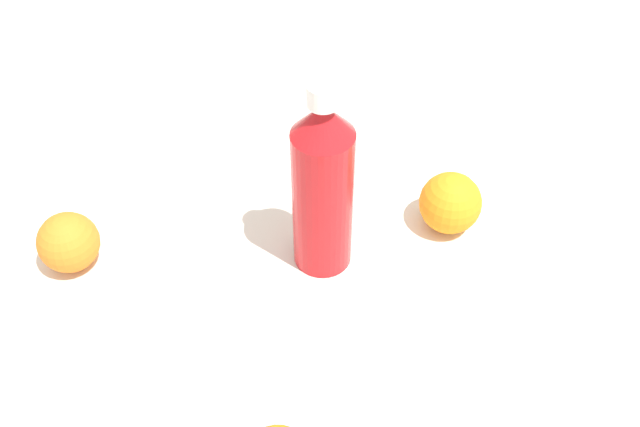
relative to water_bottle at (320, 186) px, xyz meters
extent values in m
plane|color=silver|center=(0.02, 0.00, -0.13)|extent=(2.40, 2.40, 0.00)
cylinder|color=red|center=(0.00, 0.00, -0.02)|extent=(0.07, 0.07, 0.21)
cone|color=red|center=(0.00, 0.00, 0.10)|extent=(0.07, 0.07, 0.04)
cylinder|color=white|center=(0.00, 0.00, 0.13)|extent=(0.04, 0.04, 0.03)
sphere|color=orange|center=(-0.06, 0.31, -0.09)|extent=(0.08, 0.08, 0.08)
sphere|color=orange|center=(0.08, -0.16, -0.09)|extent=(0.08, 0.08, 0.08)
camera|label=1|loc=(-0.61, -0.09, 0.59)|focal=40.51mm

